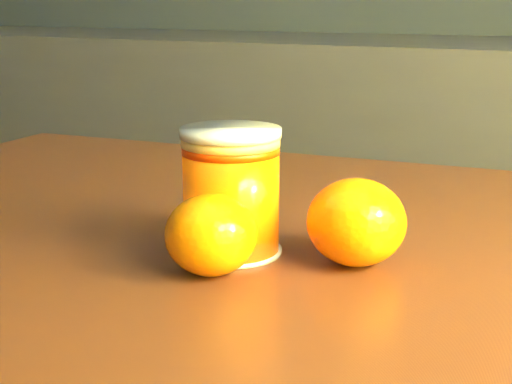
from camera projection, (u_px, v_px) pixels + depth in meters
The scene contains 4 objects.
kitchen_counter at pixel (220, 202), 1.97m from camera, with size 3.15×0.60×0.90m, color #444449.
juice_glass at pixel (231, 192), 0.52m from camera, with size 0.07×0.07×0.09m.
orange_front at pixel (211, 235), 0.48m from camera, with size 0.06×0.06×0.06m, color orange.
orange_back at pixel (356, 222), 0.50m from camera, with size 0.07×0.07×0.06m, color orange.
Camera 1 is at (1.01, -0.16, 0.98)m, focal length 50.00 mm.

